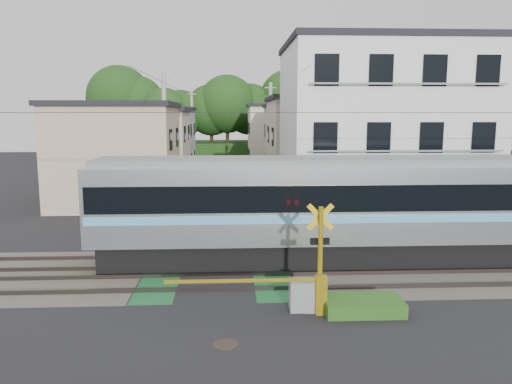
{
  "coord_description": "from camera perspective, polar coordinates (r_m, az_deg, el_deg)",
  "views": [
    {
      "loc": [
        0.52,
        -17.04,
        5.51
      ],
      "look_at": [
        1.62,
        5.0,
        2.1
      ],
      "focal_mm": 35.0,
      "sensor_mm": 36.0,
      "label": 1
    }
  ],
  "objects": [
    {
      "name": "crossing_signal_far",
      "position": [
        21.47,
        -11.14,
        -4.31
      ],
      "size": [
        4.74,
        0.65,
        3.09
      ],
      "color": "yellow",
      "rests_on": "ground"
    },
    {
      "name": "apartment_block",
      "position": [
        27.72,
        13.97,
        6.76
      ],
      "size": [
        10.2,
        8.36,
        9.3
      ],
      "color": "white",
      "rests_on": "ground"
    },
    {
      "name": "utility_poles",
      "position": [
        40.1,
        -5.14,
        6.7
      ],
      "size": [
        7.9,
        42.0,
        8.0
      ],
      "color": "#A5A5A0",
      "rests_on": "ground"
    },
    {
      "name": "commuter_train",
      "position": [
        19.07,
        10.51,
        -1.69
      ],
      "size": [
        19.06,
        3.0,
        3.96
      ],
      "color": "black",
      "rests_on": "ground"
    },
    {
      "name": "pedestrian",
      "position": [
        47.83,
        -2.05,
        3.2
      ],
      "size": [
        0.72,
        0.58,
        1.73
      ],
      "primitive_type": "imported",
      "rotation": [
        0.0,
        0.0,
        3.44
      ],
      "color": "black",
      "rests_on": "ground"
    },
    {
      "name": "track_bed",
      "position": [
        17.9,
        -4.45,
        -9.05
      ],
      "size": [
        120.0,
        120.0,
        0.14
      ],
      "color": "#47423A",
      "rests_on": "ground"
    },
    {
      "name": "crossing_signal_near",
      "position": [
        14.37,
        5.66,
        -10.78
      ],
      "size": [
        4.74,
        0.65,
        3.09
      ],
      "color": "yellow",
      "rests_on": "ground"
    },
    {
      "name": "houses_row",
      "position": [
        43.02,
        -3.23,
        5.75
      ],
      "size": [
        22.07,
        31.35,
        6.8
      ],
      "color": "#C5AB8B",
      "rests_on": "ground"
    },
    {
      "name": "ground",
      "position": [
        17.92,
        -4.45,
        -9.16
      ],
      "size": [
        120.0,
        120.0,
        0.0
      ],
      "primitive_type": "plane",
      "color": "black"
    },
    {
      "name": "manhole_cover",
      "position": [
        12.65,
        -3.49,
        -17.0
      ],
      "size": [
        0.63,
        0.63,
        0.02
      ],
      "primitive_type": "cylinder",
      "color": "#2D261E",
      "rests_on": "ground"
    },
    {
      "name": "catenary",
      "position": [
        18.02,
        14.87,
        2.71
      ],
      "size": [
        60.0,
        5.04,
        7.0
      ],
      "color": "#2D2D33",
      "rests_on": "ground"
    },
    {
      "name": "tree_hill",
      "position": [
        65.55,
        -3.47,
        8.98
      ],
      "size": [
        40.0,
        12.98,
        11.82
      ],
      "color": "#1E4216",
      "rests_on": "ground"
    },
    {
      "name": "weed_patches",
      "position": [
        17.81,
        1.26,
        -8.62
      ],
      "size": [
        10.25,
        8.8,
        0.4
      ],
      "color": "#2D5E1E",
      "rests_on": "ground"
    }
  ]
}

